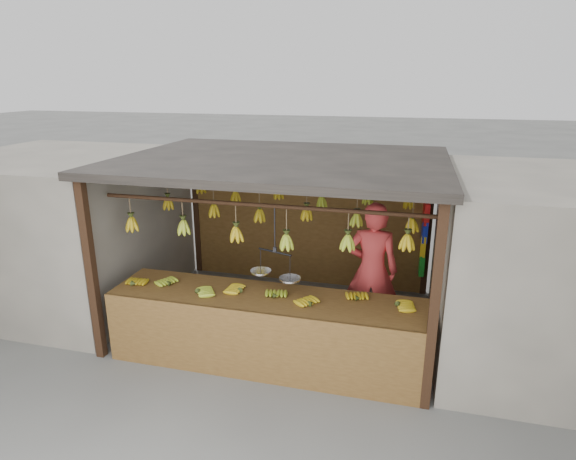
# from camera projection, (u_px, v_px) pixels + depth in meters

# --- Properties ---
(ground) EXTENTS (80.00, 80.00, 0.00)m
(ground) POSITION_uv_depth(u_px,v_px,m) (283.00, 320.00, 7.08)
(ground) COLOR #5B5B57
(stall) EXTENTS (4.30, 3.30, 2.40)m
(stall) POSITION_uv_depth(u_px,v_px,m) (289.00, 184.00, 6.79)
(stall) COLOR black
(stall) RESTS_ON ground
(neighbor_left) EXTENTS (3.00, 3.00, 2.30)m
(neighbor_left) POSITION_uv_depth(u_px,v_px,m) (63.00, 227.00, 7.60)
(neighbor_left) COLOR slate
(neighbor_left) RESTS_ON ground
(neighbor_right) EXTENTS (3.00, 3.00, 2.30)m
(neighbor_right) POSITION_uv_depth(u_px,v_px,m) (567.00, 271.00, 5.87)
(neighbor_right) COLOR slate
(neighbor_right) RESTS_ON ground
(counter) EXTENTS (3.84, 0.87, 0.96)m
(counter) POSITION_uv_depth(u_px,v_px,m) (263.00, 315.00, 5.70)
(counter) COLOR brown
(counter) RESTS_ON ground
(hanging_bananas) EXTENTS (3.63, 2.20, 0.38)m
(hanging_bananas) POSITION_uv_depth(u_px,v_px,m) (283.00, 214.00, 6.60)
(hanging_bananas) COLOR #AE8F12
(hanging_bananas) RESTS_ON ground
(balance_scale) EXTENTS (0.65, 0.38, 0.87)m
(balance_scale) POSITION_uv_depth(u_px,v_px,m) (275.00, 271.00, 5.76)
(balance_scale) COLOR black
(balance_scale) RESTS_ON ground
(vendor) EXTENTS (0.70, 0.46, 1.89)m
(vendor) POSITION_uv_depth(u_px,v_px,m) (372.00, 270.00, 6.43)
(vendor) COLOR #BF3333
(vendor) RESTS_ON ground
(bag_bundles) EXTENTS (0.08, 0.26, 1.18)m
(bag_bundles) POSITION_uv_depth(u_px,v_px,m) (424.00, 239.00, 7.56)
(bag_bundles) COLOR red
(bag_bundles) RESTS_ON ground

